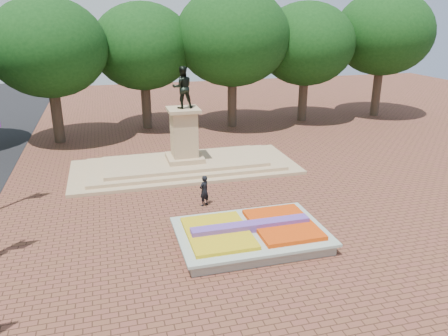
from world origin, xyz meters
name	(u,v)px	position (x,y,z in m)	size (l,w,h in m)	color
ground	(217,224)	(0.00, 0.00, 0.00)	(90.00, 90.00, 0.00)	brown
flower_bed	(251,234)	(1.03, -2.00, 0.38)	(6.30, 4.30, 0.91)	gray
monument	(185,156)	(0.00, 8.00, 0.88)	(14.00, 6.00, 6.40)	tan
tree_row_back	(188,48)	(2.33, 18.00, 6.67)	(44.80, 8.80, 10.43)	#33231C
pedestrian	(204,191)	(-0.07, 2.25, 0.81)	(0.59, 0.39, 1.62)	black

